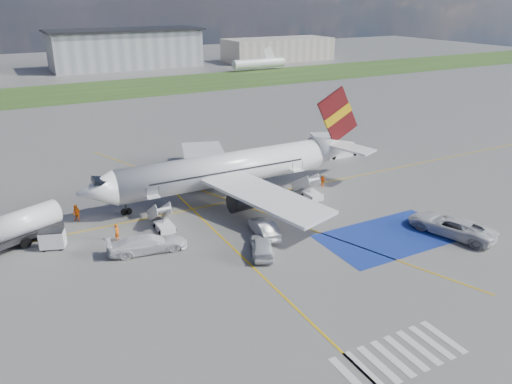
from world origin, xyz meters
The scene contains 22 objects.
ground centered at (0.00, 0.00, 0.00)m, with size 400.00×400.00×0.00m, color #60605E.
grass_strip centered at (0.00, 95.00, 0.01)m, with size 400.00×30.00×0.01m, color #2D4C1E.
taxiway_line_main centered at (0.00, 12.00, 0.01)m, with size 120.00×0.20×0.01m, color gold.
taxiway_line_cross centered at (-5.00, -10.00, 0.01)m, with size 0.20×60.00×0.01m, color gold.
taxiway_line_diag centered at (0.00, 12.00, 0.01)m, with size 0.20×60.00×0.01m, color gold.
staging_box centered at (10.00, -4.00, 0.01)m, with size 14.00×8.00×0.01m, color navy.
crosswalk centered at (-1.80, -18.00, 0.01)m, with size 9.00×4.00×0.01m.
terminal_centre centered at (20.00, 135.00, 6.00)m, with size 48.00×18.00×12.00m, color gray.
terminal_east centered at (75.00, 128.00, 4.00)m, with size 40.00×16.00×8.00m, color gray.
airliner centered at (1.51, 14.00, 3.39)m, with size 36.81×32.95×11.92m.
airstairs_fwd centered at (-9.50, 8.70, 0.62)m, with size 1.90×5.20×3.60m.
airstairs_aft centered at (9.00, 8.70, 0.62)m, with size 1.90×5.20×3.60m.
fuel_tanker centered at (-23.73, 11.73, 1.42)m, with size 10.10×6.30×3.38m.
gpu_cart centered at (-20.26, 9.49, 0.85)m, with size 2.60×2.09×1.89m.
belt_loader centered at (22.43, 20.22, 0.43)m, with size 5.81×2.24×1.73m.
car_silver_a centered at (-3.10, -1.04, 0.86)m, with size 2.03×5.05×1.72m, color silver.
car_silver_b centered at (-1.02, 2.24, 0.86)m, with size 1.81×5.20×1.71m, color #A7A8AE.
van_white_a centered at (15.90, -6.52, 1.25)m, with size 3.08×6.67×2.50m, color silver.
van_white_b centered at (-12.42, 4.54, 1.10)m, with size 2.28×5.61×2.20m, color silver.
crew_fwd centered at (-14.39, 8.29, 0.86)m, with size 0.63×0.41×1.72m, color #F9610D.
crew_nose centered at (-17.12, 14.86, 0.94)m, with size 0.92×0.72×1.89m, color orange.
crew_aft centered at (12.39, 10.93, 0.78)m, with size 0.91×0.38×1.55m, color orange.
Camera 1 is at (-23.33, -37.49, 22.78)m, focal length 35.00 mm.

